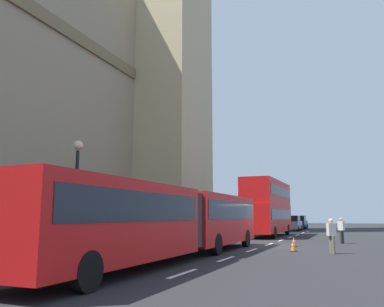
{
  "coord_description": "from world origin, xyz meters",
  "views": [
    {
      "loc": [
        -24.11,
        -5.16,
        1.82
      ],
      "look_at": [
        -0.2,
        4.65,
        5.95
      ],
      "focal_mm": 36.53,
      "sensor_mm": 36.0,
      "label": 1
    }
  ],
  "objects_px": {
    "double_decker_bus": "(268,206)",
    "sedan_trailing": "(299,222)",
    "sedan_lead": "(293,223)",
    "pedestrian_by_kerb": "(341,230)",
    "pedestrian_near_cones": "(332,235)",
    "traffic_cone_middle": "(294,242)",
    "articulated_bus": "(175,218)",
    "street_lamp": "(76,188)",
    "traffic_cone_west": "(293,246)"
  },
  "relations": [
    {
      "from": "double_decker_bus",
      "to": "sedan_trailing",
      "type": "xyz_separation_m",
      "value": [
        21.2,
        -0.07,
        -1.8
      ]
    },
    {
      "from": "sedan_lead",
      "to": "pedestrian_by_kerb",
      "type": "xyz_separation_m",
      "value": [
        -21.61,
        -6.23,
        -0.0
      ]
    },
    {
      "from": "pedestrian_near_cones",
      "to": "traffic_cone_middle",
      "type": "bearing_deg",
      "value": 31.86
    },
    {
      "from": "articulated_bus",
      "to": "street_lamp",
      "type": "xyz_separation_m",
      "value": [
        -1.01,
        4.51,
        1.31
      ]
    },
    {
      "from": "sedan_lead",
      "to": "traffic_cone_west",
      "type": "height_order",
      "value": "sedan_lead"
    },
    {
      "from": "sedan_trailing",
      "to": "street_lamp",
      "type": "bearing_deg",
      "value": 173.81
    },
    {
      "from": "sedan_lead",
      "to": "street_lamp",
      "type": "relative_size",
      "value": 0.83
    },
    {
      "from": "articulated_bus",
      "to": "pedestrian_near_cones",
      "type": "distance_m",
      "value": 7.94
    },
    {
      "from": "sedan_lead",
      "to": "street_lamp",
      "type": "distance_m",
      "value": 35.84
    },
    {
      "from": "sedan_trailing",
      "to": "pedestrian_by_kerb",
      "type": "height_order",
      "value": "sedan_trailing"
    },
    {
      "from": "articulated_bus",
      "to": "traffic_cone_middle",
      "type": "bearing_deg",
      "value": -23.11
    },
    {
      "from": "articulated_bus",
      "to": "sedan_lead",
      "type": "height_order",
      "value": "articulated_bus"
    },
    {
      "from": "articulated_bus",
      "to": "traffic_cone_west",
      "type": "relative_size",
      "value": 31.82
    },
    {
      "from": "sedan_lead",
      "to": "street_lamp",
      "type": "xyz_separation_m",
      "value": [
        -35.48,
        4.59,
        2.14
      ]
    },
    {
      "from": "traffic_cone_middle",
      "to": "street_lamp",
      "type": "xyz_separation_m",
      "value": [
        -9.8,
        8.26,
        2.77
      ]
    },
    {
      "from": "traffic_cone_west",
      "to": "street_lamp",
      "type": "xyz_separation_m",
      "value": [
        -6.72,
        8.64,
        2.77
      ]
    },
    {
      "from": "street_lamp",
      "to": "pedestrian_near_cones",
      "type": "relative_size",
      "value": 3.12
    },
    {
      "from": "articulated_bus",
      "to": "pedestrian_by_kerb",
      "type": "bearing_deg",
      "value": -26.18
    },
    {
      "from": "sedan_lead",
      "to": "pedestrian_by_kerb",
      "type": "height_order",
      "value": "sedan_lead"
    },
    {
      "from": "double_decker_bus",
      "to": "pedestrian_by_kerb",
      "type": "relative_size",
      "value": 6.42
    },
    {
      "from": "double_decker_bus",
      "to": "sedan_lead",
      "type": "distance_m",
      "value": 14.63
    },
    {
      "from": "street_lamp",
      "to": "pedestrian_near_cones",
      "type": "distance_m",
      "value": 12.38
    },
    {
      "from": "sedan_trailing",
      "to": "traffic_cone_west",
      "type": "distance_m",
      "value": 35.69
    },
    {
      "from": "traffic_cone_middle",
      "to": "articulated_bus",
      "type": "bearing_deg",
      "value": 156.89
    },
    {
      "from": "traffic_cone_west",
      "to": "street_lamp",
      "type": "bearing_deg",
      "value": 127.85
    },
    {
      "from": "street_lamp",
      "to": "pedestrian_by_kerb",
      "type": "distance_m",
      "value": 17.72
    },
    {
      "from": "sedan_lead",
      "to": "articulated_bus",
      "type": "bearing_deg",
      "value": 179.85
    },
    {
      "from": "articulated_bus",
      "to": "pedestrian_near_cones",
      "type": "relative_size",
      "value": 10.92
    },
    {
      "from": "traffic_cone_west",
      "to": "street_lamp",
      "type": "distance_m",
      "value": 11.29
    },
    {
      "from": "traffic_cone_middle",
      "to": "pedestrian_near_cones",
      "type": "bearing_deg",
      "value": -148.14
    },
    {
      "from": "pedestrian_near_cones",
      "to": "pedestrian_by_kerb",
      "type": "bearing_deg",
      "value": -1.7
    },
    {
      "from": "sedan_trailing",
      "to": "traffic_cone_west",
      "type": "relative_size",
      "value": 7.59
    },
    {
      "from": "traffic_cone_west",
      "to": "pedestrian_near_cones",
      "type": "bearing_deg",
      "value": -109.07
    },
    {
      "from": "sedan_lead",
      "to": "pedestrian_near_cones",
      "type": "relative_size",
      "value": 2.6
    },
    {
      "from": "articulated_bus",
      "to": "pedestrian_by_kerb",
      "type": "height_order",
      "value": "articulated_bus"
    },
    {
      "from": "double_decker_bus",
      "to": "pedestrian_by_kerb",
      "type": "distance_m",
      "value": 9.67
    },
    {
      "from": "articulated_bus",
      "to": "traffic_cone_middle",
      "type": "height_order",
      "value": "articulated_bus"
    },
    {
      "from": "double_decker_bus",
      "to": "traffic_cone_middle",
      "type": "xyz_separation_m",
      "value": [
        -11.16,
        -3.75,
        -2.43
      ]
    },
    {
      "from": "sedan_trailing",
      "to": "traffic_cone_middle",
      "type": "distance_m",
      "value": 32.58
    },
    {
      "from": "traffic_cone_middle",
      "to": "pedestrian_by_kerb",
      "type": "relative_size",
      "value": 0.34
    },
    {
      "from": "street_lamp",
      "to": "double_decker_bus",
      "type": "bearing_deg",
      "value": -12.13
    },
    {
      "from": "street_lamp",
      "to": "pedestrian_by_kerb",
      "type": "height_order",
      "value": "street_lamp"
    },
    {
      "from": "articulated_bus",
      "to": "pedestrian_near_cones",
      "type": "bearing_deg",
      "value": -50.46
    },
    {
      "from": "pedestrian_near_cones",
      "to": "pedestrian_by_kerb",
      "type": "height_order",
      "value": "same"
    },
    {
      "from": "sedan_lead",
      "to": "traffic_cone_middle",
      "type": "xyz_separation_m",
      "value": [
        -25.68,
        -3.66,
        -0.63
      ]
    },
    {
      "from": "street_lamp",
      "to": "traffic_cone_west",
      "type": "bearing_deg",
      "value": -52.15
    },
    {
      "from": "traffic_cone_west",
      "to": "traffic_cone_middle",
      "type": "height_order",
      "value": "same"
    },
    {
      "from": "sedan_trailing",
      "to": "articulated_bus",
      "type": "bearing_deg",
      "value": 179.9
    },
    {
      "from": "sedan_lead",
      "to": "pedestrian_near_cones",
      "type": "height_order",
      "value": "sedan_lead"
    },
    {
      "from": "pedestrian_by_kerb",
      "to": "sedan_lead",
      "type": "bearing_deg",
      "value": 16.08
    }
  ]
}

